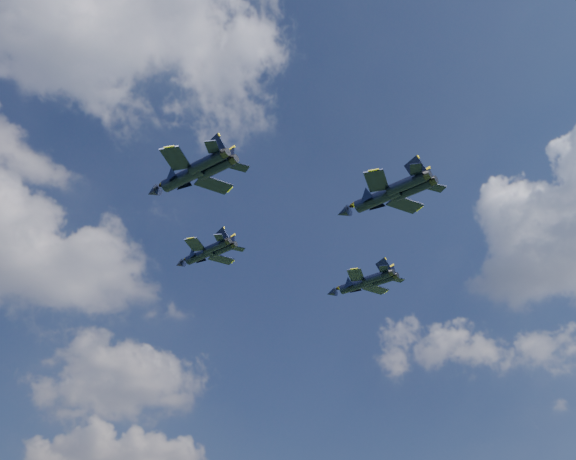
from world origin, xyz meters
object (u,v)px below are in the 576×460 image
Objects in this scene: jet_right at (354,285)px; jet_slot at (375,199)px; jet_lead at (199,256)px; jet_left at (181,178)px.

jet_slot reaches higher than jet_right.
jet_slot is at bearing -89.65° from jet_lead.
jet_lead reaches higher than jet_slot.
jet_lead is 26.79m from jet_right.
jet_slot is (17.25, -29.52, -2.93)m from jet_lead.
jet_lead is at bearing 37.79° from jet_left.
jet_slot is (26.15, -5.79, -0.54)m from jet_left.
jet_right is at bearing -3.16° from jet_left.
jet_slot is at bearing -142.05° from jet_right.
jet_left is (-8.90, -23.73, -2.40)m from jet_lead.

